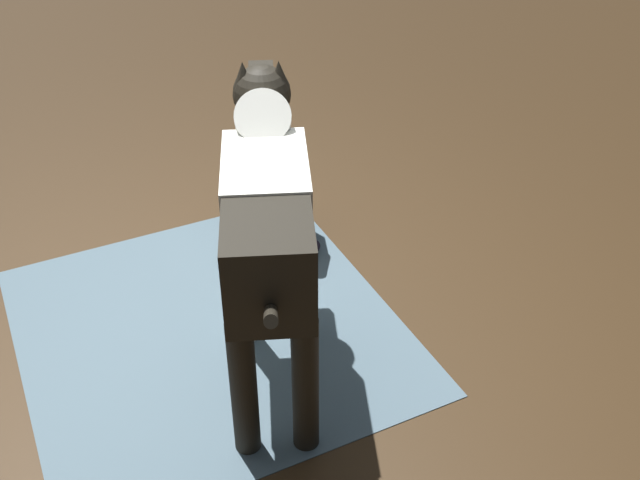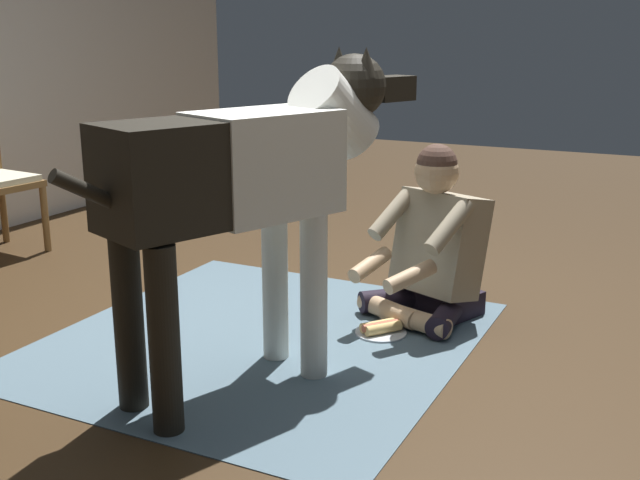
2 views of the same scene
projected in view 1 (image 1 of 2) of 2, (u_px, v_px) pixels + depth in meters
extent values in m
plane|color=#372513|center=(231.00, 308.00, 3.92)|extent=(12.81, 12.81, 0.00)
cube|color=slate|center=(209.00, 328.00, 3.78)|extent=(1.91, 1.80, 0.01)
cube|color=black|center=(268.00, 218.00, 4.51)|extent=(0.35, 0.41, 0.12)
cylinder|color=black|center=(295.00, 231.00, 4.39)|extent=(0.41, 0.13, 0.11)
cylinder|color=tan|center=(284.00, 247.00, 4.26)|extent=(0.20, 0.37, 0.09)
cylinder|color=black|center=(242.00, 233.00, 4.37)|extent=(0.36, 0.37, 0.11)
cylinder|color=tan|center=(254.00, 249.00, 4.25)|extent=(0.24, 0.36, 0.09)
cube|color=tan|center=(266.00, 178.00, 4.30)|extent=(0.43, 0.48, 0.52)
cylinder|color=tan|center=(298.00, 168.00, 4.10)|extent=(0.30, 0.18, 0.24)
cylinder|color=tan|center=(291.00, 220.00, 4.05)|extent=(0.27, 0.20, 0.12)
cylinder|color=tan|center=(234.00, 171.00, 4.08)|extent=(0.30, 0.18, 0.24)
cylinder|color=tan|center=(245.00, 222.00, 4.04)|extent=(0.28, 0.13, 0.12)
sphere|color=tan|center=(264.00, 125.00, 4.06)|extent=(0.21, 0.21, 0.21)
sphere|color=#4D352B|center=(263.00, 119.00, 4.04)|extent=(0.19, 0.19, 0.19)
cylinder|color=silver|center=(244.00, 282.00, 3.54)|extent=(0.11, 0.11, 0.68)
cylinder|color=silver|center=(296.00, 280.00, 3.56)|extent=(0.11, 0.11, 0.68)
cylinder|color=black|center=(244.00, 388.00, 2.98)|extent=(0.11, 0.11, 0.68)
cylinder|color=black|center=(305.00, 385.00, 3.00)|extent=(0.11, 0.11, 0.68)
cube|color=silver|center=(266.00, 201.00, 3.13)|extent=(0.63, 0.53, 0.40)
cube|color=black|center=(269.00, 259.00, 2.79)|extent=(0.56, 0.48, 0.38)
cylinder|color=silver|center=(263.00, 126.00, 3.33)|extent=(0.46, 0.37, 0.39)
sphere|color=black|center=(262.00, 94.00, 3.37)|extent=(0.26, 0.26, 0.26)
cube|color=black|center=(261.00, 79.00, 3.56)|extent=(0.23, 0.18, 0.11)
cone|color=black|center=(243.00, 75.00, 3.29)|extent=(0.12, 0.12, 0.12)
cone|color=black|center=(279.00, 74.00, 3.30)|extent=(0.12, 0.12, 0.12)
cylinder|color=black|center=(271.00, 311.00, 2.60)|extent=(0.34, 0.17, 0.23)
cylinder|color=silver|center=(270.00, 270.00, 4.17)|extent=(0.24, 0.24, 0.01)
cylinder|color=#E2B96C|center=(274.00, 267.00, 4.15)|extent=(0.17, 0.15, 0.05)
cylinder|color=#E2B96C|center=(266.00, 266.00, 4.16)|extent=(0.17, 0.15, 0.05)
cylinder|color=#AB4C31|center=(270.00, 265.00, 4.15)|extent=(0.17, 0.14, 0.04)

